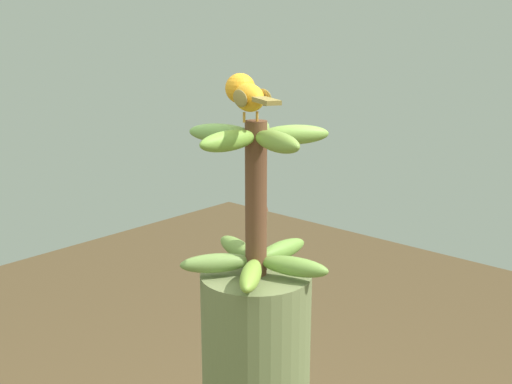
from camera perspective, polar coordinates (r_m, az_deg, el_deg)
The scene contains 2 objects.
banana_bunch at distance 1.20m, azimuth 0.02°, elevation -0.72°, with size 0.30×0.30×0.31m.
perched_bird at distance 1.16m, azimuth -0.85°, elevation 9.06°, with size 0.21×0.13×0.09m.
Camera 1 is at (0.77, -0.86, 1.85)m, focal length 43.20 mm.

